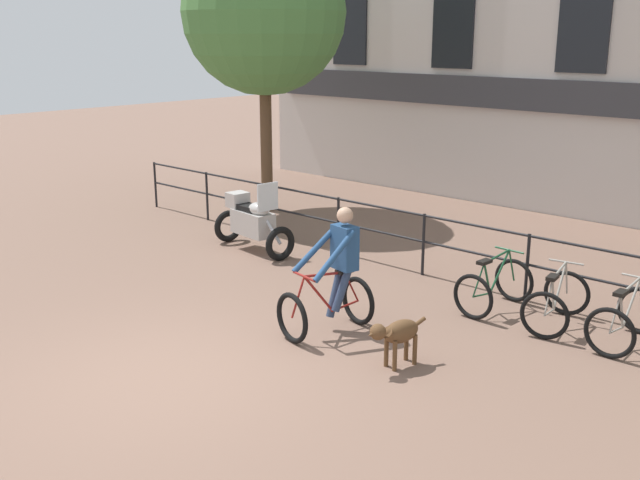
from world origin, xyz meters
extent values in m
plane|color=#7A5B4C|center=(0.00, 0.00, 0.00)|extent=(60.00, 60.00, 0.00)
cylinder|color=black|center=(-7.50, 5.20, 0.53)|extent=(0.05, 0.05, 1.05)
cylinder|color=black|center=(-5.62, 5.20, 0.53)|extent=(0.05, 0.05, 1.05)
cylinder|color=black|center=(-3.75, 5.20, 0.53)|extent=(0.05, 0.05, 1.05)
cylinder|color=black|center=(-1.88, 5.20, 0.53)|extent=(0.05, 0.05, 1.05)
cylinder|color=black|center=(0.00, 5.20, 0.53)|extent=(0.05, 0.05, 1.05)
cylinder|color=black|center=(1.88, 5.20, 0.53)|extent=(0.05, 0.05, 1.05)
cylinder|color=black|center=(0.00, 5.20, 1.02)|extent=(15.00, 0.04, 0.04)
cylinder|color=black|center=(0.00, 5.20, 0.58)|extent=(15.00, 0.04, 0.04)
cube|color=#333338|center=(0.00, 10.64, 2.60)|extent=(17.10, 0.12, 0.70)
torus|color=black|center=(0.39, 1.71, 0.34)|extent=(0.68, 0.20, 0.68)
torus|color=black|center=(0.60, 2.79, 0.34)|extent=(0.68, 0.20, 0.68)
cylinder|color=maroon|center=(0.47, 2.13, 0.58)|extent=(0.13, 0.49, 0.60)
cylinder|color=maroon|center=(0.54, 2.45, 0.54)|extent=(0.08, 0.23, 0.52)
cylinder|color=maroon|center=(0.49, 2.23, 0.83)|extent=(0.17, 0.66, 0.10)
cylinder|color=maroon|center=(0.56, 2.57, 0.31)|extent=(0.12, 0.44, 0.08)
cylinder|color=maroon|center=(0.58, 2.67, 0.57)|extent=(0.08, 0.26, 0.47)
cylinder|color=maroon|center=(0.41, 1.81, 0.60)|extent=(0.07, 0.23, 0.54)
cylinder|color=maroon|center=(0.43, 1.90, 0.87)|extent=(0.48, 0.13, 0.03)
cube|color=black|center=(0.56, 2.55, 0.82)|extent=(0.16, 0.26, 0.05)
cube|color=navy|center=(0.56, 2.55, 1.15)|extent=(0.40, 0.29, 0.60)
sphere|color=tan|center=(0.56, 2.55, 1.59)|extent=(0.22, 0.22, 0.22)
cylinder|color=navy|center=(0.29, 2.27, 1.14)|extent=(0.28, 0.71, 0.60)
cylinder|color=navy|center=(0.70, 2.19, 1.14)|extent=(0.16, 0.72, 0.60)
cylinder|color=navy|center=(0.47, 2.47, 0.52)|extent=(0.14, 0.31, 0.69)
cylinder|color=navy|center=(0.61, 2.44, 0.58)|extent=(0.19, 0.32, 0.58)
ellipsoid|color=brown|center=(1.85, 2.10, 0.44)|extent=(0.35, 0.54, 0.29)
cylinder|color=brown|center=(1.81, 1.91, 0.46)|extent=(0.19, 0.18, 0.16)
sphere|color=brown|center=(1.77, 1.75, 0.52)|extent=(0.20, 0.20, 0.20)
cone|color=brown|center=(1.75, 1.66, 0.51)|extent=(0.13, 0.14, 0.11)
cylinder|color=brown|center=(1.91, 2.40, 0.50)|extent=(0.09, 0.18, 0.11)
cylinder|color=brown|center=(1.74, 1.96, 0.19)|extent=(0.06, 0.06, 0.39)
cylinder|color=brown|center=(1.89, 1.93, 0.19)|extent=(0.06, 0.06, 0.39)
cylinder|color=brown|center=(1.81, 2.28, 0.19)|extent=(0.06, 0.06, 0.39)
cylinder|color=brown|center=(1.96, 2.24, 0.19)|extent=(0.06, 0.06, 0.39)
torus|color=black|center=(-2.34, 4.17, 0.31)|extent=(0.19, 0.63, 0.62)
torus|color=black|center=(-3.97, 4.37, 0.31)|extent=(0.19, 0.63, 0.62)
cube|color=#B7B2AD|center=(-3.15, 4.27, 0.53)|extent=(0.95, 0.51, 0.44)
ellipsoid|color=#B7B2AD|center=(-2.95, 4.24, 0.83)|extent=(0.52, 0.38, 0.24)
cube|color=black|center=(-3.26, 4.28, 0.80)|extent=(0.59, 0.37, 0.10)
cylinder|color=#B2B2B7|center=(-2.54, 4.19, 0.49)|extent=(0.46, 0.11, 0.41)
cube|color=silver|center=(-2.68, 4.21, 1.10)|extent=(0.08, 0.44, 0.50)
cube|color=#B7B2AD|center=(-3.62, 4.33, 0.89)|extent=(0.36, 0.40, 0.28)
torus|color=black|center=(1.74, 5.07, 0.33)|extent=(0.66, 0.10, 0.66)
torus|color=black|center=(1.68, 4.03, 0.33)|extent=(0.66, 0.10, 0.66)
cylinder|color=#194C2D|center=(1.72, 4.67, 0.56)|extent=(0.06, 0.47, 0.58)
cylinder|color=#194C2D|center=(1.70, 4.35, 0.53)|extent=(0.05, 0.22, 0.51)
cylinder|color=#194C2D|center=(1.71, 4.57, 0.81)|extent=(0.07, 0.63, 0.10)
cylinder|color=#194C2D|center=(1.69, 4.24, 0.31)|extent=(0.05, 0.42, 0.07)
cylinder|color=#194C2D|center=(1.68, 4.14, 0.55)|extent=(0.04, 0.25, 0.46)
cylinder|color=#194C2D|center=(1.74, 4.98, 0.59)|extent=(0.04, 0.21, 0.52)
cylinder|color=#194C2D|center=(1.73, 4.89, 0.84)|extent=(0.48, 0.06, 0.03)
cube|color=black|center=(1.69, 4.26, 0.80)|extent=(0.13, 0.25, 0.05)
torus|color=black|center=(2.58, 5.07, 0.33)|extent=(0.66, 0.17, 0.66)
torus|color=black|center=(2.75, 4.03, 0.33)|extent=(0.66, 0.17, 0.66)
cylinder|color=#9E998E|center=(2.65, 4.66, 0.56)|extent=(0.11, 0.47, 0.58)
cylinder|color=#9E998E|center=(2.70, 4.35, 0.53)|extent=(0.07, 0.22, 0.51)
cylinder|color=#9E998E|center=(2.66, 4.57, 0.81)|extent=(0.14, 0.63, 0.10)
cylinder|color=#9E998E|center=(2.72, 4.24, 0.31)|extent=(0.10, 0.42, 0.07)
cylinder|color=#9E998E|center=(2.73, 4.15, 0.55)|extent=(0.06, 0.25, 0.46)
cylinder|color=#9E998E|center=(2.59, 4.97, 0.59)|extent=(0.06, 0.21, 0.52)
cylinder|color=#9E998E|center=(2.61, 4.88, 0.84)|extent=(0.48, 0.11, 0.03)
cube|color=black|center=(2.71, 4.26, 0.80)|extent=(0.16, 0.26, 0.05)
torus|color=black|center=(3.62, 4.03, 0.33)|extent=(0.66, 0.06, 0.66)
cylinder|color=#9E998E|center=(3.62, 4.67, 0.56)|extent=(0.03, 0.47, 0.58)
cylinder|color=#9E998E|center=(3.62, 4.35, 0.53)|extent=(0.03, 0.22, 0.51)
cylinder|color=#9E998E|center=(3.62, 4.57, 0.81)|extent=(0.03, 0.63, 0.10)
cylinder|color=#9E998E|center=(3.62, 4.24, 0.31)|extent=(0.03, 0.42, 0.07)
cylinder|color=#9E998E|center=(3.62, 4.14, 0.55)|extent=(0.02, 0.25, 0.46)
cylinder|color=#9E998E|center=(3.62, 4.89, 0.84)|extent=(0.48, 0.03, 0.03)
cube|color=black|center=(3.62, 4.26, 0.80)|extent=(0.12, 0.24, 0.05)
cylinder|color=brown|center=(-5.37, 6.73, 1.69)|extent=(0.26, 0.26, 3.38)
sphere|color=#477A3D|center=(-5.37, 6.73, 4.35)|extent=(3.54, 3.54, 3.54)
camera|label=1|loc=(6.80, -4.72, 3.91)|focal=42.00mm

